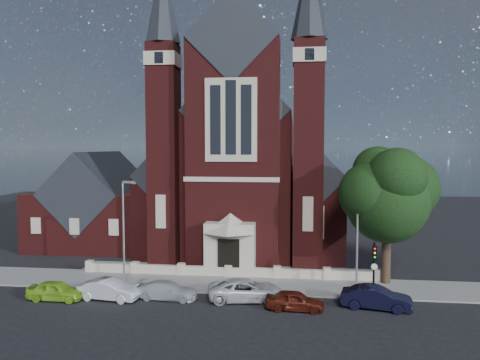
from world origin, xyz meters
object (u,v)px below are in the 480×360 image
Objects in this scene: car_lime_van at (56,291)px; car_white_suv at (246,290)px; street_lamp_right at (359,230)px; car_silver_b at (168,290)px; street_lamp_left at (125,225)px; car_silver_a at (109,290)px; church at (249,169)px; parish_hall at (100,208)px; car_navy at (377,298)px; traffic_signal at (374,262)px; car_dark_red at (295,300)px; street_tree at (390,196)px.

car_white_suv is (13.25, 1.49, 0.06)m from car_lime_van.
street_lamp_right is 1.88× the size of car_silver_b.
car_white_suv is (9.96, -3.18, -3.86)m from street_lamp_left.
car_silver_a is 0.82× the size of car_white_suv.
church is 17.26m from parish_hall.
church is 8.73× the size of car_lime_van.
car_white_suv reaches higher than car_silver_a.
church is 7.64× the size of car_navy.
traffic_signal reaches higher than car_navy.
street_lamp_right is 2.71m from traffic_signal.
car_dark_red is at bearing -77.05° from church.
parish_hall is at bearing 14.66° from car_lime_van.
church is at bearing 17.16° from parish_hall.
traffic_signal reaches higher than car_white_suv.
traffic_signal is 0.75× the size of car_white_suv.
car_white_suv is at bearing -158.41° from street_lamp_right.
car_white_suv is at bearing 96.96° from car_navy.
church is 8.72× the size of traffic_signal.
street_lamp_right reaches higher than car_white_suv.
traffic_signal is 0.88× the size of car_navy.
street_tree is 8.53m from car_navy.
car_silver_b is (7.70, 1.16, -0.06)m from car_lime_van.
street_lamp_right reaches higher than car_lime_van.
street_lamp_left is 11.15m from car_white_suv.
street_tree is 18.07m from car_silver_b.
church is 21.76m from street_lamp_right.
street_tree is 1.32× the size of street_lamp_left.
car_lime_van is (-11.20, -23.61, -7.50)m from church.
street_lamp_left is 18.00m from street_lamp_right.
church is 26.32m from car_navy.
parish_hall is 1.51× the size of street_lamp_left.
car_lime_van is 0.92× the size of car_silver_a.
street_lamp_left is at bearing -59.98° from parish_hall.
street_lamp_left is (-20.51, -1.71, -2.36)m from street_tree.
street_lamp_left is at bearing 11.87° from car_silver_a.
street_lamp_left reaches higher than car_white_suv.
car_navy is at bearing -87.45° from car_silver_b.
church reaches higher than car_lime_van.
parish_hall is at bearing 39.49° from car_silver_b.
parish_hall is (-16.00, -4.94, -4.17)m from church.
parish_hall is 1.51× the size of street_lamp_right.
traffic_signal reaches higher than car_lime_van.
car_silver_b is at bearing -98.86° from church.
car_navy is (10.82, -22.81, -7.43)m from church.
parish_hall reaches higher than traffic_signal.
car_silver_b is at bearing -38.56° from street_lamp_left.
car_lime_van is at bearing -164.99° from street_tree.
car_white_suv reaches higher than car_dark_red.
car_lime_van is 16.65m from car_dark_red.
car_white_suv is (-8.95, -1.61, -1.84)m from traffic_signal.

